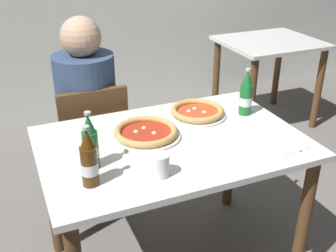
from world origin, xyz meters
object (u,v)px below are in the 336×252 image
(dining_table_main, at_px, (172,162))
(chair_behind_table, at_px, (92,143))
(pizza_margherita_near, at_px, (197,112))
(beer_bottle_center, at_px, (246,95))
(diner_seated, at_px, (89,124))
(beer_bottle_right, at_px, (90,145))
(dining_table_background, at_px, (268,58))
(paper_cup, at_px, (160,165))
(pizza_marinara_far, at_px, (146,133))
(napkin_with_cutlery, at_px, (280,144))
(beer_bottle_left, at_px, (89,161))

(dining_table_main, distance_m, chair_behind_table, 0.68)
(pizza_margherita_near, height_order, beer_bottle_center, beer_bottle_center)
(diner_seated, xyz_separation_m, beer_bottle_right, (-0.14, -0.74, 0.27))
(diner_seated, bearing_deg, beer_bottle_right, -101.03)
(dining_table_main, bearing_deg, dining_table_background, 41.42)
(paper_cup, bearing_deg, pizza_marinara_far, 79.43)
(pizza_margherita_near, relative_size, napkin_with_cutlery, 1.49)
(beer_bottle_left, distance_m, paper_cup, 0.28)
(beer_bottle_center, xyz_separation_m, paper_cup, (-0.62, -0.37, -0.06))
(dining_table_main, xyz_separation_m, beer_bottle_center, (0.46, 0.12, 0.22))
(pizza_margherita_near, distance_m, pizza_marinara_far, 0.34)
(beer_bottle_left, xyz_separation_m, paper_cup, (0.26, -0.05, -0.06))
(chair_behind_table, bearing_deg, beer_bottle_center, 145.06)
(napkin_with_cutlery, bearing_deg, dining_table_background, 55.56)
(pizza_marinara_far, relative_size, beer_bottle_right, 1.31)
(dining_table_background, height_order, beer_bottle_left, beer_bottle_left)
(chair_behind_table, height_order, diner_seated, diner_seated)
(diner_seated, relative_size, pizza_margherita_near, 4.07)
(beer_bottle_left, height_order, beer_bottle_right, same)
(beer_bottle_right, bearing_deg, beer_bottle_center, 13.29)
(beer_bottle_left, relative_size, napkin_with_cutlery, 1.24)
(dining_table_main, bearing_deg, chair_behind_table, 112.02)
(beer_bottle_center, xyz_separation_m, napkin_with_cutlery, (-0.04, -0.35, -0.10))
(dining_table_main, xyz_separation_m, dining_table_background, (1.47, 1.30, -0.04))
(dining_table_main, relative_size, napkin_with_cutlery, 6.01)
(dining_table_background, bearing_deg, napkin_with_cutlery, -124.44)
(beer_bottle_left, xyz_separation_m, beer_bottle_center, (0.89, 0.32, 0.00))
(diner_seated, xyz_separation_m, pizza_marinara_far, (0.15, -0.58, 0.19))
(pizza_marinara_far, height_order, paper_cup, paper_cup)
(chair_behind_table, height_order, beer_bottle_right, beer_bottle_right)
(chair_behind_table, distance_m, dining_table_background, 1.86)
(dining_table_background, xyz_separation_m, pizza_marinara_far, (-1.57, -1.22, 0.18))
(dining_table_background, relative_size, pizza_margherita_near, 2.69)
(pizza_marinara_far, height_order, beer_bottle_right, beer_bottle_right)
(pizza_marinara_far, bearing_deg, beer_bottle_center, 4.02)
(dining_table_background, relative_size, beer_bottle_center, 3.24)
(diner_seated, xyz_separation_m, napkin_with_cutlery, (0.67, -0.89, 0.17))
(napkin_with_cutlery, distance_m, paper_cup, 0.59)
(chair_behind_table, xyz_separation_m, beer_bottle_right, (-0.15, -0.69, 0.37))
(diner_seated, distance_m, dining_table_background, 1.84)
(beer_bottle_center, bearing_deg, napkin_with_cutlery, -95.89)
(dining_table_main, relative_size, beer_bottle_left, 4.86)
(chair_behind_table, relative_size, pizza_marinara_far, 2.62)
(beer_bottle_center, distance_m, paper_cup, 0.73)
(beer_bottle_left, bearing_deg, diner_seated, 78.32)
(napkin_with_cutlery, bearing_deg, beer_bottle_center, 84.11)
(dining_table_main, height_order, dining_table_background, same)
(chair_behind_table, distance_m, pizza_marinara_far, 0.62)
(dining_table_background, bearing_deg, beer_bottle_center, -130.59)
(beer_bottle_center, xyz_separation_m, beer_bottle_right, (-0.85, -0.20, 0.00))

